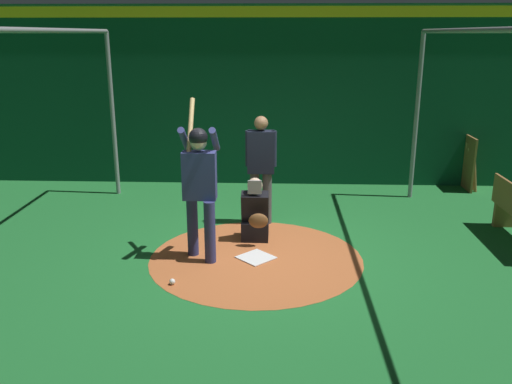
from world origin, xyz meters
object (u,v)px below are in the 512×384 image
at_px(home_plate, 256,257).
at_px(bat_rack, 468,164).
at_px(catcher, 255,216).
at_px(batter, 199,181).
at_px(umpire, 261,164).
at_px(baseball_0, 172,282).

relative_size(home_plate, bat_rack, 0.40).
xyz_separation_m(home_plate, catcher, (-0.70, -0.04, 0.36)).
height_order(batter, umpire, batter).
height_order(home_plate, baseball_0, baseball_0).
distance_m(batter, baseball_0, 1.37).
bearing_deg(batter, home_plate, 91.12).
distance_m(catcher, umpire, 0.96).
distance_m(catcher, bat_rack, 5.06).
distance_m(catcher, baseball_0, 1.85).
distance_m(home_plate, baseball_0, 1.31).
xyz_separation_m(batter, baseball_0, (0.84, -0.25, -1.06)).
distance_m(batter, catcher, 1.24).
xyz_separation_m(home_plate, baseball_0, (0.85, -0.99, 0.03)).
xyz_separation_m(home_plate, umpire, (-1.43, 0.02, 0.97)).
height_order(home_plate, batter, batter).
xyz_separation_m(catcher, bat_rack, (-2.98, 4.08, 0.12)).
distance_m(bat_rack, baseball_0, 6.79).
bearing_deg(batter, bat_rack, 127.66).
bearing_deg(baseball_0, home_plate, 130.66).
height_order(home_plate, catcher, catcher).
bearing_deg(catcher, home_plate, 3.25).
relative_size(home_plate, catcher, 0.44).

